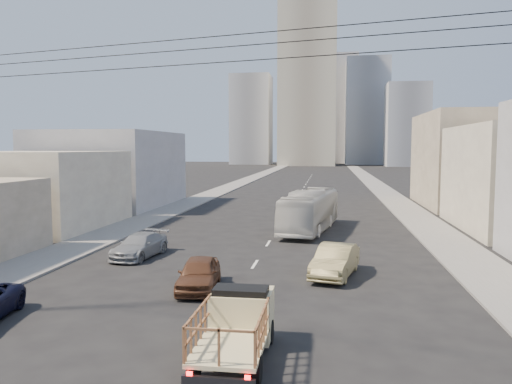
% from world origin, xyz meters
% --- Properties ---
extents(sidewalk_left, '(3.50, 180.00, 0.12)m').
position_xyz_m(sidewalk_left, '(-11.75, 70.00, 0.06)').
color(sidewalk_left, slate).
rests_on(sidewalk_left, ground).
extents(sidewalk_right, '(3.50, 180.00, 0.12)m').
position_xyz_m(sidewalk_right, '(11.75, 70.00, 0.06)').
color(sidewalk_right, slate).
rests_on(sidewalk_right, ground).
extents(lane_dashes, '(0.15, 104.00, 0.01)m').
position_xyz_m(lane_dashes, '(0.00, 53.00, 0.01)').
color(lane_dashes, silver).
rests_on(lane_dashes, ground).
extents(flatbed_pickup, '(1.95, 4.41, 1.90)m').
position_xyz_m(flatbed_pickup, '(1.21, 2.06, 1.09)').
color(flatbed_pickup, beige).
rests_on(flatbed_pickup, ground).
extents(city_bus, '(4.32, 11.28, 3.07)m').
position_xyz_m(city_bus, '(2.53, 25.59, 1.53)').
color(city_bus, '#BBBBB6').
rests_on(city_bus, ground).
extents(sedan_brown, '(2.14, 4.34, 1.42)m').
position_xyz_m(sedan_brown, '(-1.76, 8.92, 0.71)').
color(sedan_brown, '#56311E').
rests_on(sedan_brown, ground).
extents(sedan_tan, '(2.61, 4.89, 1.53)m').
position_xyz_m(sedan_tan, '(4.27, 12.13, 0.77)').
color(sedan_tan, '#8F8353').
rests_on(sedan_tan, ground).
extents(sedan_grey, '(2.44, 4.82, 1.34)m').
position_xyz_m(sedan_grey, '(-6.84, 14.83, 0.67)').
color(sedan_grey, gray).
rests_on(sedan_grey, ground).
extents(overhead_wires, '(23.01, 5.02, 0.72)m').
position_xyz_m(overhead_wires, '(0.00, 1.50, 8.97)').
color(overhead_wires, black).
rests_on(overhead_wires, ground).
extents(bldg_right_far, '(12.00, 16.00, 10.00)m').
position_xyz_m(bldg_right_far, '(20.00, 44.00, 5.00)').
color(bldg_right_far, gray).
rests_on(bldg_right_far, ground).
extents(bldg_left_mid, '(11.00, 12.00, 6.00)m').
position_xyz_m(bldg_left_mid, '(-19.00, 24.00, 3.00)').
color(bldg_left_mid, '#B7AB93').
rests_on(bldg_left_mid, ground).
extents(bldg_left_far, '(12.00, 16.00, 8.00)m').
position_xyz_m(bldg_left_far, '(-19.50, 39.00, 4.00)').
color(bldg_left_far, '#97979A').
rests_on(bldg_left_far, ground).
extents(high_rise_tower, '(20.00, 20.00, 60.00)m').
position_xyz_m(high_rise_tower, '(-4.00, 170.00, 30.00)').
color(high_rise_tower, tan).
rests_on(high_rise_tower, ground).
extents(midrise_ne, '(16.00, 16.00, 40.00)m').
position_xyz_m(midrise_ne, '(18.00, 185.00, 20.00)').
color(midrise_ne, gray).
rests_on(midrise_ne, ground).
extents(midrise_nw, '(15.00, 15.00, 34.00)m').
position_xyz_m(midrise_nw, '(-26.00, 180.00, 17.00)').
color(midrise_nw, gray).
rests_on(midrise_nw, ground).
extents(midrise_back, '(18.00, 18.00, 44.00)m').
position_xyz_m(midrise_back, '(6.00, 200.00, 22.00)').
color(midrise_back, '#97979A').
rests_on(midrise_back, ground).
extents(midrise_east, '(14.00, 14.00, 28.00)m').
position_xyz_m(midrise_east, '(30.00, 165.00, 14.00)').
color(midrise_east, gray).
rests_on(midrise_east, ground).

